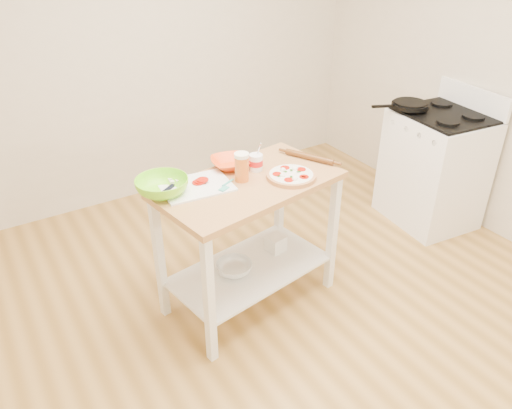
{
  "coord_description": "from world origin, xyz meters",
  "views": [
    {
      "loc": [
        -1.49,
        -1.81,
        2.27
      ],
      "look_at": [
        -0.11,
        0.38,
        0.76
      ],
      "focal_mm": 35.0,
      "sensor_mm": 36.0,
      "label": 1
    }
  ],
  "objects_px": {
    "prep_island": "(249,218)",
    "green_bowl": "(162,186)",
    "rolling_pin": "(309,157)",
    "pizza": "(291,175)",
    "gas_stove": "(434,168)",
    "shelf_bin": "(276,243)",
    "skillet": "(409,105)",
    "spatula": "(226,185)",
    "yogurt_tub": "(256,162)",
    "beer_pint": "(242,167)",
    "shelf_glass_bowl": "(234,268)",
    "cutting_board": "(195,186)",
    "orange_bowl": "(231,163)",
    "knife": "(172,185)"
  },
  "relations": [
    {
      "from": "green_bowl",
      "to": "yogurt_tub",
      "type": "height_order",
      "value": "yogurt_tub"
    },
    {
      "from": "pizza",
      "to": "cutting_board",
      "type": "bearing_deg",
      "value": 159.5
    },
    {
      "from": "spatula",
      "to": "yogurt_tub",
      "type": "bearing_deg",
      "value": -2.19
    },
    {
      "from": "gas_stove",
      "to": "pizza",
      "type": "height_order",
      "value": "gas_stove"
    },
    {
      "from": "green_bowl",
      "to": "spatula",
      "type": "bearing_deg",
      "value": -20.91
    },
    {
      "from": "rolling_pin",
      "to": "pizza",
      "type": "bearing_deg",
      "value": -149.86
    },
    {
      "from": "rolling_pin",
      "to": "shelf_glass_bowl",
      "type": "relative_size",
      "value": 1.43
    },
    {
      "from": "prep_island",
      "to": "gas_stove",
      "type": "bearing_deg",
      "value": 3.04
    },
    {
      "from": "orange_bowl",
      "to": "shelf_bin",
      "type": "relative_size",
      "value": 2.12
    },
    {
      "from": "knife",
      "to": "gas_stove",
      "type": "bearing_deg",
      "value": -34.7
    },
    {
      "from": "spatula",
      "to": "orange_bowl",
      "type": "height_order",
      "value": "orange_bowl"
    },
    {
      "from": "spatula",
      "to": "shelf_bin",
      "type": "xyz_separation_m",
      "value": [
        0.41,
        0.08,
        -0.6
      ]
    },
    {
      "from": "pizza",
      "to": "spatula",
      "type": "distance_m",
      "value": 0.4
    },
    {
      "from": "beer_pint",
      "to": "shelf_bin",
      "type": "bearing_deg",
      "value": 8.4
    },
    {
      "from": "skillet",
      "to": "beer_pint",
      "type": "bearing_deg",
      "value": -145.83
    },
    {
      "from": "shelf_glass_bowl",
      "to": "shelf_bin",
      "type": "height_order",
      "value": "shelf_bin"
    },
    {
      "from": "gas_stove",
      "to": "orange_bowl",
      "type": "relative_size",
      "value": 4.64
    },
    {
      "from": "green_bowl",
      "to": "rolling_pin",
      "type": "relative_size",
      "value": 0.9
    },
    {
      "from": "spatula",
      "to": "yogurt_tub",
      "type": "xyz_separation_m",
      "value": [
        0.27,
        0.11,
        0.04
      ]
    },
    {
      "from": "cutting_board",
      "to": "knife",
      "type": "height_order",
      "value": "cutting_board"
    },
    {
      "from": "beer_pint",
      "to": "rolling_pin",
      "type": "bearing_deg",
      "value": 1.76
    },
    {
      "from": "knife",
      "to": "shelf_glass_bowl",
      "type": "distance_m",
      "value": 0.71
    },
    {
      "from": "beer_pint",
      "to": "yogurt_tub",
      "type": "relative_size",
      "value": 0.95
    },
    {
      "from": "rolling_pin",
      "to": "shelf_glass_bowl",
      "type": "distance_m",
      "value": 0.86
    },
    {
      "from": "prep_island",
      "to": "shelf_glass_bowl",
      "type": "bearing_deg",
      "value": 175.26
    },
    {
      "from": "pizza",
      "to": "beer_pint",
      "type": "distance_m",
      "value": 0.3
    },
    {
      "from": "prep_island",
      "to": "orange_bowl",
      "type": "relative_size",
      "value": 4.96
    },
    {
      "from": "beer_pint",
      "to": "yogurt_tub",
      "type": "height_order",
      "value": "yogurt_tub"
    },
    {
      "from": "knife",
      "to": "green_bowl",
      "type": "height_order",
      "value": "green_bowl"
    },
    {
      "from": "pizza",
      "to": "beer_pint",
      "type": "xyz_separation_m",
      "value": [
        -0.27,
        0.13,
        0.07
      ]
    },
    {
      "from": "gas_stove",
      "to": "skillet",
      "type": "relative_size",
      "value": 2.58
    },
    {
      "from": "knife",
      "to": "rolling_pin",
      "type": "relative_size",
      "value": 0.69
    },
    {
      "from": "gas_stove",
      "to": "skillet",
      "type": "height_order",
      "value": "gas_stove"
    },
    {
      "from": "prep_island",
      "to": "skillet",
      "type": "height_order",
      "value": "skillet"
    },
    {
      "from": "skillet",
      "to": "orange_bowl",
      "type": "xyz_separation_m",
      "value": [
        -1.66,
        -0.09,
        -0.05
      ]
    },
    {
      "from": "skillet",
      "to": "yogurt_tub",
      "type": "xyz_separation_m",
      "value": [
        -1.55,
        -0.2,
        -0.02
      ]
    },
    {
      "from": "skillet",
      "to": "spatula",
      "type": "distance_m",
      "value": 1.85
    },
    {
      "from": "orange_bowl",
      "to": "shelf_glass_bowl",
      "type": "relative_size",
      "value": 1.02
    },
    {
      "from": "prep_island",
      "to": "spatula",
      "type": "distance_m",
      "value": 0.31
    },
    {
      "from": "gas_stove",
      "to": "beer_pint",
      "type": "relative_size",
      "value": 6.36
    },
    {
      "from": "beer_pint",
      "to": "yogurt_tub",
      "type": "bearing_deg",
      "value": 27.13
    },
    {
      "from": "prep_island",
      "to": "green_bowl",
      "type": "bearing_deg",
      "value": 165.01
    },
    {
      "from": "yogurt_tub",
      "to": "shelf_glass_bowl",
      "type": "distance_m",
      "value": 0.7
    },
    {
      "from": "pizza",
      "to": "gas_stove",
      "type": "bearing_deg",
      "value": 6.81
    },
    {
      "from": "orange_bowl",
      "to": "green_bowl",
      "type": "xyz_separation_m",
      "value": [
        -0.5,
        -0.1,
        0.02
      ]
    },
    {
      "from": "spatula",
      "to": "green_bowl",
      "type": "bearing_deg",
      "value": 135.29
    },
    {
      "from": "gas_stove",
      "to": "shelf_bin",
      "type": "height_order",
      "value": "gas_stove"
    },
    {
      "from": "cutting_board",
      "to": "yogurt_tub",
      "type": "bearing_deg",
      "value": 5.62
    },
    {
      "from": "pizza",
      "to": "shelf_glass_bowl",
      "type": "xyz_separation_m",
      "value": [
        -0.35,
        0.1,
        -0.62
      ]
    },
    {
      "from": "cutting_board",
      "to": "beer_pint",
      "type": "distance_m",
      "value": 0.29
    }
  ]
}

